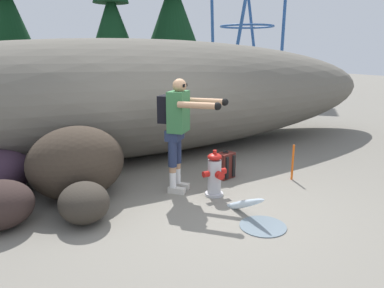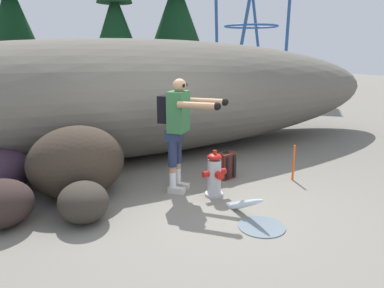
{
  "view_description": "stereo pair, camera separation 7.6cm",
  "coord_description": "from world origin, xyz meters",
  "px_view_note": "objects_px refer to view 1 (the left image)",
  "views": [
    {
      "loc": [
        -2.4,
        -3.96,
        2.09
      ],
      "look_at": [
        0.08,
        0.66,
        0.75
      ],
      "focal_mm": 33.9,
      "sensor_mm": 36.0,
      "label": 1
    },
    {
      "loc": [
        -2.33,
        -3.99,
        2.09
      ],
      "look_at": [
        0.08,
        0.66,
        0.75
      ],
      "focal_mm": 33.9,
      "sensor_mm": 36.0,
      "label": 2
    }
  ],
  "objects_px": {
    "utility_worker": "(178,122)",
    "boulder_large": "(77,163)",
    "fire_hydrant": "(215,175)",
    "spare_backpack": "(225,165)",
    "survey_stake": "(293,162)",
    "boulder_outlier": "(84,203)"
  },
  "relations": [
    {
      "from": "utility_worker",
      "to": "survey_stake",
      "type": "height_order",
      "value": "utility_worker"
    },
    {
      "from": "fire_hydrant",
      "to": "survey_stake",
      "type": "bearing_deg",
      "value": -0.88
    },
    {
      "from": "spare_backpack",
      "to": "boulder_large",
      "type": "relative_size",
      "value": 0.34
    },
    {
      "from": "fire_hydrant",
      "to": "boulder_large",
      "type": "xyz_separation_m",
      "value": [
        -1.8,
        0.87,
        0.21
      ]
    },
    {
      "from": "boulder_large",
      "to": "survey_stake",
      "type": "relative_size",
      "value": 2.33
    },
    {
      "from": "utility_worker",
      "to": "boulder_outlier",
      "type": "relative_size",
      "value": 2.37
    },
    {
      "from": "fire_hydrant",
      "to": "boulder_large",
      "type": "height_order",
      "value": "boulder_large"
    },
    {
      "from": "fire_hydrant",
      "to": "boulder_outlier",
      "type": "xyz_separation_m",
      "value": [
        -1.89,
        0.04,
        -0.06
      ]
    },
    {
      "from": "fire_hydrant",
      "to": "spare_backpack",
      "type": "relative_size",
      "value": 1.49
    },
    {
      "from": "boulder_outlier",
      "to": "survey_stake",
      "type": "relative_size",
      "value": 1.21
    },
    {
      "from": "spare_backpack",
      "to": "boulder_large",
      "type": "height_order",
      "value": "boulder_large"
    },
    {
      "from": "spare_backpack",
      "to": "boulder_outlier",
      "type": "relative_size",
      "value": 0.65
    },
    {
      "from": "utility_worker",
      "to": "boulder_large",
      "type": "height_order",
      "value": "utility_worker"
    },
    {
      "from": "spare_backpack",
      "to": "utility_worker",
      "type": "bearing_deg",
      "value": 85.82
    },
    {
      "from": "spare_backpack",
      "to": "survey_stake",
      "type": "distance_m",
      "value": 1.12
    },
    {
      "from": "boulder_outlier",
      "to": "fire_hydrant",
      "type": "bearing_deg",
      "value": -1.27
    },
    {
      "from": "utility_worker",
      "to": "boulder_outlier",
      "type": "height_order",
      "value": "utility_worker"
    },
    {
      "from": "boulder_outlier",
      "to": "spare_backpack",
      "type": "bearing_deg",
      "value": 12.45
    },
    {
      "from": "survey_stake",
      "to": "boulder_outlier",
      "type": "bearing_deg",
      "value": 178.91
    },
    {
      "from": "fire_hydrant",
      "to": "spare_backpack",
      "type": "xyz_separation_m",
      "value": [
        0.57,
        0.59,
        -0.1
      ]
    },
    {
      "from": "utility_worker",
      "to": "survey_stake",
      "type": "bearing_deg",
      "value": 33.33
    },
    {
      "from": "utility_worker",
      "to": "boulder_large",
      "type": "distance_m",
      "value": 1.59
    }
  ]
}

